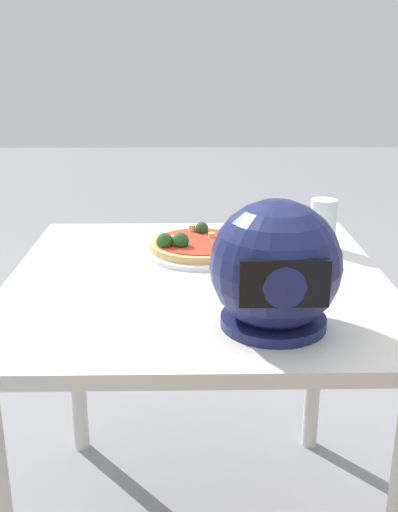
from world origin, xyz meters
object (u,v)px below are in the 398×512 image
object	(u,v)px
dining_table	(198,316)
drinking_glass	(323,224)
pizza	(199,244)
motorcycle_helmet	(275,268)

from	to	relation	value
dining_table	drinking_glass	world-z (taller)	drinking_glass
pizza	motorcycle_helmet	xyz separation A→B (m)	(-0.14, 0.44, 0.09)
motorcycle_helmet	drinking_glass	world-z (taller)	motorcycle_helmet
dining_table	drinking_glass	distance (m)	0.42
dining_table	pizza	bearing A→B (deg)	-91.85
dining_table	motorcycle_helmet	world-z (taller)	motorcycle_helmet
drinking_glass	dining_table	bearing A→B (deg)	31.05
motorcycle_helmet	drinking_glass	xyz separation A→B (m)	(-0.19, -0.47, -0.05)
dining_table	pizza	distance (m)	0.21
dining_table	motorcycle_helmet	bearing A→B (deg)	117.25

